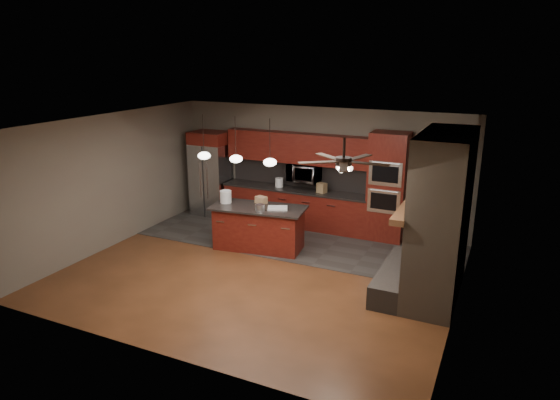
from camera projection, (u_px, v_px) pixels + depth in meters
The scene contains 22 objects.
ground at pixel (261, 271), 9.46m from camera, with size 7.00×7.00×0.00m, color brown.
ceiling at pixel (260, 124), 8.66m from camera, with size 7.00×6.00×0.02m, color white.
back_wall at pixel (319, 167), 11.66m from camera, with size 7.00×0.02×2.80m, color #686153.
right_wall at pixel (464, 228), 7.64m from camera, with size 0.02×6.00×2.80m, color #686153.
left_wall at pixel (113, 180), 10.48m from camera, with size 0.02×6.00×2.80m, color #686153.
slate_tile_patch at pixel (298, 240), 11.02m from camera, with size 7.00×2.40×0.01m, color #353430.
fireplace_column at pixel (436, 223), 8.20m from camera, with size 1.30×2.10×2.80m.
back_cabinetry at pixel (296, 189), 11.78m from camera, with size 3.59×0.64×2.20m.
oven_tower at pixel (388, 187), 10.77m from camera, with size 0.80×0.63×2.38m.
microwave at pixel (304, 173), 11.59m from camera, with size 0.73×0.41×0.50m, color silver.
refrigerator at pixel (211, 173), 12.55m from camera, with size 0.91×0.75×2.11m.
kitchen_island at pixel (259, 228), 10.43m from camera, with size 2.04×1.13×0.92m.
white_bucket at pixel (226, 197), 10.56m from camera, with size 0.24×0.24×0.26m, color silver.
paint_can at pixel (260, 208), 10.04m from camera, with size 0.19×0.19×0.13m, color silver.
paint_tray at pixel (278, 208), 10.16m from camera, with size 0.40×0.28×0.04m, color silver.
cardboard_box at pixel (261, 200), 10.54m from camera, with size 0.23×0.17×0.14m, color #A77F56.
counter_bucket at pixel (279, 182), 11.88m from camera, with size 0.19×0.19×0.22m, color white.
counter_box at pixel (322, 188), 11.39m from camera, with size 0.20×0.16×0.23m, color #93744C.
pendant_left at pixel (204, 155), 10.18m from camera, with size 0.26×0.26×0.92m.
pendant_center at pixel (236, 159), 9.87m from camera, with size 0.26×0.26×0.92m.
pendant_right at pixel (270, 162), 9.57m from camera, with size 0.26×0.26×0.92m.
ceiling_fan at pixel (344, 161), 7.33m from camera, with size 1.27×1.33×0.41m.
Camera 1 is at (4.00, -7.71, 4.00)m, focal length 32.00 mm.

